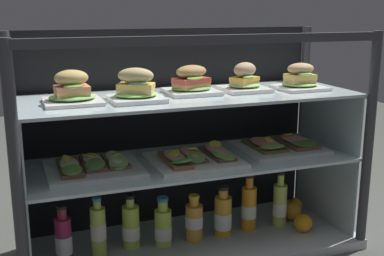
{
  "coord_description": "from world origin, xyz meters",
  "views": [
    {
      "loc": [
        -0.65,
        -1.73,
        0.96
      ],
      "look_at": [
        0.0,
        0.0,
        0.51
      ],
      "focal_mm": 46.25,
      "sensor_mm": 36.0,
      "label": 1
    }
  ],
  "objects_px": {
    "juice_bottle_front_middle": "(194,221)",
    "plated_roll_sandwich_near_left_corner": "(300,80)",
    "juice_bottle_front_fourth": "(163,227)",
    "plated_roll_sandwich_right_of_center": "(245,81)",
    "orange_fruit_rolled_forward": "(303,223)",
    "open_sandwich_tray_mid_right": "(281,145)",
    "open_sandwich_tray_far_right": "(195,157)",
    "juice_bottle_front_left_end": "(223,215)",
    "juice_bottle_front_right_end": "(280,205)",
    "plated_roll_sandwich_far_left": "(72,91)",
    "orange_fruit_beside_bottles": "(292,211)",
    "juice_bottle_front_second": "(249,207)",
    "juice_bottle_back_center": "(131,227)",
    "open_sandwich_tray_right_of_center": "(93,166)",
    "juice_bottle_back_right": "(64,239)",
    "plated_roll_sandwich_center": "(136,89)",
    "orange_fruit_near_left_post": "(295,205)",
    "plated_roll_sandwich_far_right": "(191,83)",
    "juice_bottle_back_left": "(98,230)"
  },
  "relations": [
    {
      "from": "plated_roll_sandwich_far_left",
      "to": "juice_bottle_front_second",
      "type": "relative_size",
      "value": 0.8
    },
    {
      "from": "open_sandwich_tray_mid_right",
      "to": "juice_bottle_front_fourth",
      "type": "bearing_deg",
      "value": -178.18
    },
    {
      "from": "juice_bottle_front_left_end",
      "to": "plated_roll_sandwich_far_right",
      "type": "bearing_deg",
      "value": 168.45
    },
    {
      "from": "open_sandwich_tray_far_right",
      "to": "orange_fruit_rolled_forward",
      "type": "height_order",
      "value": "open_sandwich_tray_far_right"
    },
    {
      "from": "open_sandwich_tray_far_right",
      "to": "juice_bottle_front_left_end",
      "type": "height_order",
      "value": "open_sandwich_tray_far_right"
    },
    {
      "from": "plated_roll_sandwich_far_right",
      "to": "juice_bottle_back_right",
      "type": "xyz_separation_m",
      "value": [
        -0.51,
        -0.02,
        -0.55
      ]
    },
    {
      "from": "open_sandwich_tray_mid_right",
      "to": "juice_bottle_back_right",
      "type": "relative_size",
      "value": 1.54
    },
    {
      "from": "plated_roll_sandwich_far_left",
      "to": "juice_bottle_front_right_end",
      "type": "relative_size",
      "value": 0.8
    },
    {
      "from": "juice_bottle_back_center",
      "to": "juice_bottle_front_left_end",
      "type": "bearing_deg",
      "value": -4.35
    },
    {
      "from": "juice_bottle_back_center",
      "to": "juice_bottle_front_second",
      "type": "height_order",
      "value": "juice_bottle_front_second"
    },
    {
      "from": "juice_bottle_front_right_end",
      "to": "orange_fruit_beside_bottles",
      "type": "bearing_deg",
      "value": 22.02
    },
    {
      "from": "plated_roll_sandwich_center",
      "to": "plated_roll_sandwich_far_right",
      "type": "relative_size",
      "value": 0.96
    },
    {
      "from": "plated_roll_sandwich_near_left_corner",
      "to": "open_sandwich_tray_far_right",
      "type": "bearing_deg",
      "value": -178.97
    },
    {
      "from": "plated_roll_sandwich_far_left",
      "to": "juice_bottle_front_middle",
      "type": "xyz_separation_m",
      "value": [
        0.46,
        0.01,
        -0.56
      ]
    },
    {
      "from": "juice_bottle_front_left_end",
      "to": "juice_bottle_front_right_end",
      "type": "bearing_deg",
      "value": -1.35
    },
    {
      "from": "open_sandwich_tray_far_right",
      "to": "plated_roll_sandwich_right_of_center",
      "type": "bearing_deg",
      "value": 10.94
    },
    {
      "from": "plated_roll_sandwich_near_left_corner",
      "to": "juice_bottle_front_second",
      "type": "distance_m",
      "value": 0.58
    },
    {
      "from": "plated_roll_sandwich_center",
      "to": "juice_bottle_back_right",
      "type": "xyz_separation_m",
      "value": [
        -0.28,
        0.05,
        -0.56
      ]
    },
    {
      "from": "plated_roll_sandwich_center",
      "to": "open_sandwich_tray_mid_right",
      "type": "bearing_deg",
      "value": 5.28
    },
    {
      "from": "juice_bottle_front_middle",
      "to": "plated_roll_sandwich_right_of_center",
      "type": "bearing_deg",
      "value": 3.91
    },
    {
      "from": "juice_bottle_back_right",
      "to": "juice_bottle_back_center",
      "type": "distance_m",
      "value": 0.26
    },
    {
      "from": "juice_bottle_back_left",
      "to": "juice_bottle_front_left_end",
      "type": "height_order",
      "value": "juice_bottle_back_left"
    },
    {
      "from": "orange_fruit_beside_bottles",
      "to": "juice_bottle_front_second",
      "type": "bearing_deg",
      "value": -175.59
    },
    {
      "from": "plated_roll_sandwich_right_of_center",
      "to": "orange_fruit_rolled_forward",
      "type": "distance_m",
      "value": 0.66
    },
    {
      "from": "plated_roll_sandwich_near_left_corner",
      "to": "open_sandwich_tray_mid_right",
      "type": "height_order",
      "value": "plated_roll_sandwich_near_left_corner"
    },
    {
      "from": "plated_roll_sandwich_far_right",
      "to": "orange_fruit_near_left_post",
      "type": "xyz_separation_m",
      "value": [
        0.54,
        0.07,
        -0.61
      ]
    },
    {
      "from": "juice_bottle_front_fourth",
      "to": "juice_bottle_front_middle",
      "type": "distance_m",
      "value": 0.13
    },
    {
      "from": "juice_bottle_front_left_end",
      "to": "juice_bottle_front_fourth",
      "type": "bearing_deg",
      "value": -178.25
    },
    {
      "from": "juice_bottle_back_center",
      "to": "orange_fruit_beside_bottles",
      "type": "xyz_separation_m",
      "value": [
        0.73,
        -0.0,
        -0.04
      ]
    },
    {
      "from": "open_sandwich_tray_mid_right",
      "to": "juice_bottle_front_left_end",
      "type": "relative_size",
      "value": 1.59
    },
    {
      "from": "juice_bottle_front_second",
      "to": "plated_roll_sandwich_far_left",
      "type": "bearing_deg",
      "value": -177.85
    },
    {
      "from": "juice_bottle_front_middle",
      "to": "plated_roll_sandwich_far_left",
      "type": "bearing_deg",
      "value": -178.35
    },
    {
      "from": "juice_bottle_front_right_end",
      "to": "juice_bottle_front_left_end",
      "type": "bearing_deg",
      "value": 178.65
    },
    {
      "from": "juice_bottle_front_middle",
      "to": "plated_roll_sandwich_near_left_corner",
      "type": "bearing_deg",
      "value": -2.64
    },
    {
      "from": "open_sandwich_tray_far_right",
      "to": "open_sandwich_tray_mid_right",
      "type": "xyz_separation_m",
      "value": [
        0.4,
        0.04,
        0.0
      ]
    },
    {
      "from": "open_sandwich_tray_right_of_center",
      "to": "juice_bottle_front_right_end",
      "type": "height_order",
      "value": "open_sandwich_tray_right_of_center"
    },
    {
      "from": "juice_bottle_back_left",
      "to": "orange_fruit_rolled_forward",
      "type": "height_order",
      "value": "juice_bottle_back_left"
    },
    {
      "from": "juice_bottle_front_fourth",
      "to": "orange_fruit_near_left_post",
      "type": "relative_size",
      "value": 2.95
    },
    {
      "from": "juice_bottle_front_left_end",
      "to": "orange_fruit_beside_bottles",
      "type": "distance_m",
      "value": 0.35
    },
    {
      "from": "plated_roll_sandwich_center",
      "to": "juice_bottle_front_right_end",
      "type": "distance_m",
      "value": 0.84
    },
    {
      "from": "open_sandwich_tray_far_right",
      "to": "juice_bottle_front_right_end",
      "type": "xyz_separation_m",
      "value": [
        0.4,
        0.03,
        -0.26
      ]
    },
    {
      "from": "juice_bottle_front_middle",
      "to": "juice_bottle_front_fourth",
      "type": "bearing_deg",
      "value": -178.13
    },
    {
      "from": "plated_roll_sandwich_right_of_center",
      "to": "juice_bottle_front_left_end",
      "type": "distance_m",
      "value": 0.56
    },
    {
      "from": "plated_roll_sandwich_far_right",
      "to": "open_sandwich_tray_mid_right",
      "type": "relative_size",
      "value": 0.56
    },
    {
      "from": "open_sandwich_tray_far_right",
      "to": "juice_bottle_back_center",
      "type": "distance_m",
      "value": 0.37
    },
    {
      "from": "open_sandwich_tray_mid_right",
      "to": "open_sandwich_tray_right_of_center",
      "type": "bearing_deg",
      "value": -179.48
    },
    {
      "from": "orange_fruit_beside_bottles",
      "to": "orange_fruit_rolled_forward",
      "type": "height_order",
      "value": "orange_fruit_beside_bottles"
    },
    {
      "from": "orange_fruit_rolled_forward",
      "to": "orange_fruit_beside_bottles",
      "type": "bearing_deg",
      "value": 80.24
    },
    {
      "from": "juice_bottle_front_left_end",
      "to": "juice_bottle_front_right_end",
      "type": "xyz_separation_m",
      "value": [
        0.27,
        -0.01,
        0.01
      ]
    },
    {
      "from": "juice_bottle_back_left",
      "to": "orange_fruit_rolled_forward",
      "type": "bearing_deg",
      "value": -6.49
    }
  ]
}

